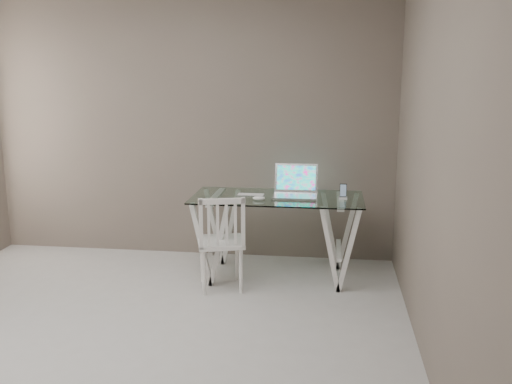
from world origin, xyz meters
TOP-DOWN VIEW (x-y plane):
  - room at (-0.06, 0.02)m, footprint 4.50×4.52m
  - desk at (0.92, 1.66)m, footprint 1.50×0.70m
  - chair at (0.48, 1.29)m, footprint 0.47×0.47m
  - laptop at (1.07, 1.75)m, footprint 0.39×0.35m
  - keyboard at (0.68, 1.70)m, footprint 0.25×0.11m
  - mouse at (0.77, 1.51)m, footprint 0.11×0.06m
  - phone_dock at (1.49, 1.66)m, footprint 0.07×0.07m

SIDE VIEW (x-z plane):
  - desk at x=0.92m, z-range 0.01..0.76m
  - chair at x=0.48m, z-range 0.04..0.88m
  - keyboard at x=0.68m, z-range 0.75..0.75m
  - mouse at x=0.77m, z-range 0.75..0.78m
  - phone_dock at x=1.49m, z-range 0.72..0.85m
  - laptop at x=1.07m, z-range 0.68..0.94m
  - room at x=-0.06m, z-range 0.36..3.07m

